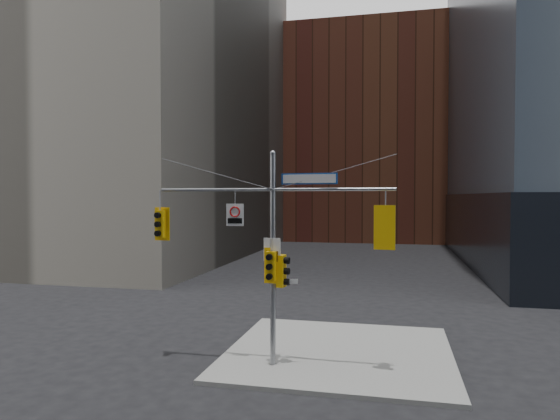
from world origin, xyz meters
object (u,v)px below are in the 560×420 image
at_px(traffic_light_pole_front, 271,266).
at_px(street_sign_blade, 309,179).
at_px(traffic_light_west_arm, 160,224).
at_px(regulatory_sign_arm, 235,214).
at_px(traffic_light_east_arm, 385,227).
at_px(traffic_light_pole_side, 282,271).
at_px(signal_assembly, 273,237).

bearing_deg(traffic_light_pole_front, street_sign_blade, 16.40).
bearing_deg(traffic_light_west_arm, regulatory_sign_arm, 0.89).
relative_size(traffic_light_east_arm, traffic_light_pole_side, 1.31).
distance_m(traffic_light_pole_front, street_sign_blade, 3.13).
xyz_separation_m(signal_assembly, regulatory_sign_arm, (-1.32, -0.02, 0.76)).
xyz_separation_m(signal_assembly, street_sign_blade, (1.22, 0.00, 1.93)).
bearing_deg(street_sign_blade, traffic_light_west_arm, -174.10).
bearing_deg(street_sign_blade, signal_assembly, -173.84).
height_order(traffic_light_pole_side, street_sign_blade, street_sign_blade).
bearing_deg(traffic_light_pole_side, regulatory_sign_arm, 99.55).
bearing_deg(street_sign_blade, traffic_light_east_arm, 5.93).
height_order(signal_assembly, street_sign_blade, signal_assembly).
height_order(signal_assembly, traffic_light_east_arm, signal_assembly).
xyz_separation_m(signal_assembly, traffic_light_east_arm, (3.67, 0.00, 0.38)).
xyz_separation_m(traffic_light_east_arm, street_sign_blade, (-2.45, 0.00, 1.55)).
bearing_deg(regulatory_sign_arm, traffic_light_east_arm, -1.30).
distance_m(traffic_light_west_arm, traffic_light_pole_front, 4.30).
distance_m(traffic_light_east_arm, regulatory_sign_arm, 5.00).
bearing_deg(traffic_light_pole_front, signal_assembly, 93.93).
xyz_separation_m(traffic_light_west_arm, street_sign_blade, (5.30, -0.01, 1.55)).
bearing_deg(traffic_light_east_arm, traffic_light_pole_front, 11.53).
bearing_deg(traffic_light_pole_front, traffic_light_pole_side, 43.37).
relative_size(traffic_light_west_arm, traffic_light_east_arm, 0.84).
height_order(traffic_light_west_arm, traffic_light_pole_front, traffic_light_west_arm).
bearing_deg(signal_assembly, traffic_light_pole_side, 0.03).
bearing_deg(regulatory_sign_arm, traffic_light_pole_front, -12.16).
bearing_deg(street_sign_blade, traffic_light_pole_side, -173.79).
distance_m(traffic_light_pole_side, street_sign_blade, 3.18).
xyz_separation_m(traffic_light_west_arm, traffic_light_east_arm, (7.75, -0.01, 0.00)).
height_order(traffic_light_west_arm, traffic_light_east_arm, traffic_light_east_arm).
relative_size(traffic_light_east_arm, regulatory_sign_arm, 1.86).
xyz_separation_m(traffic_light_west_arm, regulatory_sign_arm, (2.77, -0.03, 0.37)).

